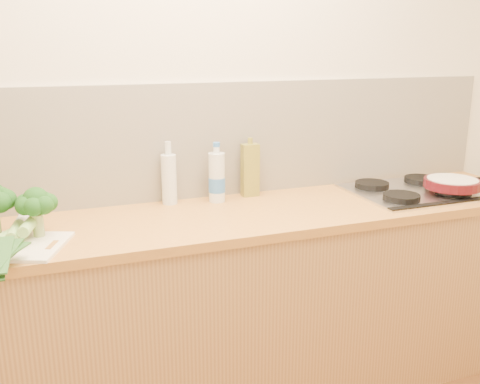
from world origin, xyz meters
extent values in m
plane|color=beige|center=(0.00, 1.50, 1.30)|extent=(3.50, 0.00, 3.50)
cube|color=silver|center=(0.00, 1.49, 1.17)|extent=(3.20, 0.02, 0.54)
cube|color=#A27943|center=(0.00, 1.20, 0.43)|extent=(3.20, 0.60, 0.86)
cube|color=#B37E34|center=(0.00, 1.20, 0.88)|extent=(3.20, 0.62, 0.04)
cube|color=silver|center=(1.02, 1.20, 0.91)|extent=(0.58, 0.50, 0.01)
cube|color=black|center=(1.02, 0.97, 0.91)|extent=(0.58, 0.04, 0.01)
cylinder|color=black|center=(0.87, 1.08, 0.93)|extent=(0.17, 0.17, 0.03)
cylinder|color=black|center=(1.17, 1.08, 0.93)|extent=(0.17, 0.17, 0.03)
cylinder|color=black|center=(0.87, 1.32, 0.93)|extent=(0.17, 0.17, 0.03)
cylinder|color=black|center=(1.17, 1.32, 0.93)|extent=(0.17, 0.17, 0.03)
cube|color=white|center=(-0.81, 1.09, 0.91)|extent=(0.47, 0.41, 0.01)
sphere|color=#13390F|center=(-0.81, 1.20, 1.05)|extent=(0.08, 0.08, 0.08)
sphere|color=#13390F|center=(-0.83, 1.24, 1.05)|extent=(0.08, 0.08, 0.08)
sphere|color=#13390F|center=(-0.83, 1.16, 1.05)|extent=(0.08, 0.08, 0.08)
cylinder|color=#8CA45F|center=(-0.71, 1.15, 0.95)|extent=(0.04, 0.04, 0.08)
sphere|color=#13390F|center=(-0.71, 1.15, 1.05)|extent=(0.09, 0.09, 0.09)
sphere|color=#13390F|center=(-0.67, 1.15, 1.04)|extent=(0.07, 0.07, 0.07)
sphere|color=#13390F|center=(-0.68, 1.18, 1.04)|extent=(0.07, 0.07, 0.07)
sphere|color=#13390F|center=(-0.72, 1.19, 1.04)|extent=(0.07, 0.07, 0.07)
sphere|color=#13390F|center=(-0.75, 1.16, 1.04)|extent=(0.07, 0.07, 0.07)
sphere|color=#13390F|center=(-0.75, 1.13, 1.04)|extent=(0.07, 0.07, 0.07)
sphere|color=#13390F|center=(-0.72, 1.10, 1.04)|extent=(0.07, 0.07, 0.07)
sphere|color=#13390F|center=(-0.68, 1.11, 1.04)|extent=(0.07, 0.07, 0.07)
cylinder|color=white|center=(-0.75, 1.22, 0.93)|extent=(0.09, 0.11, 0.04)
cylinder|color=#85BE5F|center=(-0.81, 1.13, 0.93)|extent=(0.11, 0.13, 0.04)
cylinder|color=white|center=(-0.77, 1.25, 0.95)|extent=(0.06, 0.13, 0.04)
cylinder|color=#85BE5F|center=(-0.79, 1.11, 0.95)|extent=(0.06, 0.16, 0.04)
cylinder|color=white|center=(-0.71, 1.22, 0.97)|extent=(0.07, 0.12, 0.04)
cylinder|color=#85BE5F|center=(-0.74, 1.10, 0.97)|extent=(0.08, 0.15, 0.04)
cube|color=#19471D|center=(-0.81, 0.81, 0.97)|extent=(0.16, 0.29, 0.02)
cube|color=#19471D|center=(-0.82, 0.79, 0.97)|extent=(0.13, 0.34, 0.01)
cube|color=#19471D|center=(-0.81, 0.82, 0.97)|extent=(0.06, 0.28, 0.02)
cylinder|color=#440B11|center=(1.17, 1.09, 0.96)|extent=(0.26, 0.26, 0.04)
cylinder|color=beige|center=(1.17, 1.09, 0.98)|extent=(0.24, 0.24, 0.00)
cube|color=black|center=(1.36, 1.12, 0.96)|extent=(0.13, 0.04, 0.02)
cube|color=olive|center=(0.25, 1.43, 1.03)|extent=(0.08, 0.05, 0.25)
cylinder|color=olive|center=(0.25, 1.43, 1.17)|extent=(0.02, 0.02, 0.03)
cylinder|color=silver|center=(-0.14, 1.44, 1.01)|extent=(0.07, 0.07, 0.23)
cylinder|color=silver|center=(-0.14, 1.44, 1.16)|extent=(0.03, 0.03, 0.06)
cylinder|color=brown|center=(0.08, 1.40, 1.00)|extent=(0.06, 0.06, 0.21)
cylinder|color=brown|center=(0.08, 1.40, 1.13)|extent=(0.03, 0.03, 0.05)
cylinder|color=silver|center=(0.07, 1.39, 1.01)|extent=(0.08, 0.08, 0.23)
cylinder|color=silver|center=(0.07, 1.39, 1.14)|extent=(0.03, 0.03, 0.03)
cylinder|color=#3570C8|center=(0.07, 1.39, 0.98)|extent=(0.08, 0.08, 0.07)
camera|label=1|loc=(-0.66, -0.89, 1.61)|focal=40.00mm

